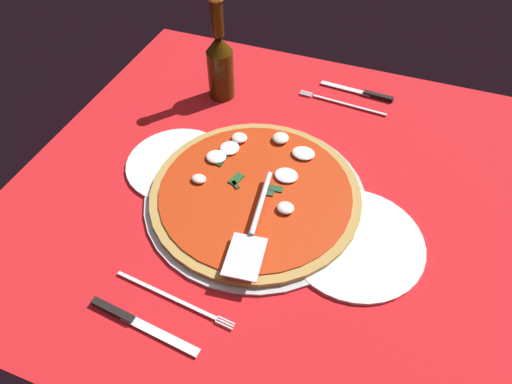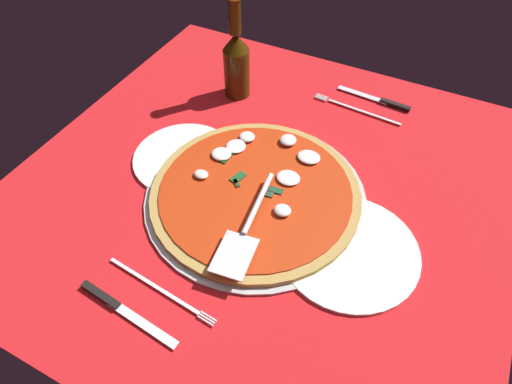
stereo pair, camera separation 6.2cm
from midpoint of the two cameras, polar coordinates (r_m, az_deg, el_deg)
The scene contains 10 objects.
ground_plane at distance 88.63cm, azimuth -1.15°, elevation 0.75°, with size 95.06×95.06×0.80cm, color red.
checker_pattern at distance 88.30cm, azimuth -1.16°, elevation 0.94°, with size 95.06×95.06×0.10cm.
pizza_pan at distance 85.40cm, azimuth -2.08°, elevation -0.73°, with size 42.48×42.48×0.90cm, color #B4B6B6.
dinner_plate_left at distance 80.05cm, azimuth 10.39°, elevation -6.45°, with size 24.41×24.41×1.00cm, color white.
dinner_plate_right at distance 93.44cm, azimuth -11.84°, elevation 3.48°, with size 21.22×21.22×1.00cm, color silver.
pizza at distance 84.76cm, azimuth -2.07°, elevation 0.01°, with size 40.18×40.18×2.76cm.
pizza_server at distance 76.23cm, azimuth -2.71°, elevation -4.81°, with size 6.93×23.57×1.00cm.
place_setting_near at distance 110.35cm, azimuth 10.79°, elevation 11.60°, with size 21.69×14.67×1.40cm.
place_setting_far at distance 74.61cm, azimuth -15.37°, elevation -14.72°, with size 23.02×14.99×1.40cm.
beer_bottle at distance 105.48cm, azimuth -6.39°, elevation 16.13°, with size 6.07×6.07×24.33cm.
Camera 1 is at (-19.62, 56.65, 65.03)cm, focal length 31.14 mm.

